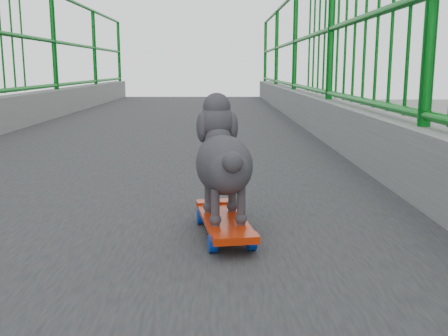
% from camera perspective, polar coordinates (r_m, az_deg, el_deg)
% --- Properties ---
extents(skateboard, '(0.21, 0.48, 0.06)m').
position_cam_1_polar(skateboard, '(1.74, 0.01, -5.94)').
color(skateboard, red).
rests_on(skateboard, footbridge).
extents(poodle, '(0.22, 0.44, 0.36)m').
position_cam_1_polar(poodle, '(1.71, -0.11, 1.08)').
color(poodle, '#343137').
rests_on(poodle, skateboard).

